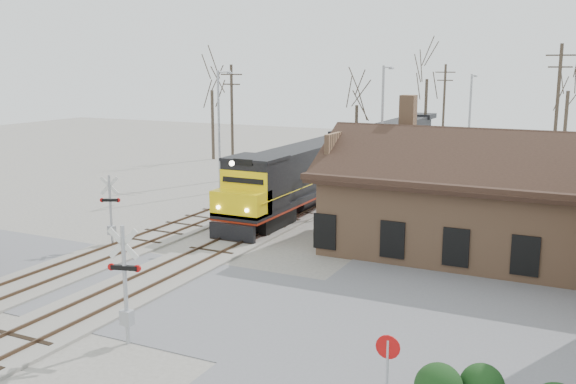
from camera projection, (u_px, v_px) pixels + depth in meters
name	position (u px, v px, depth m)	size (l,w,h in m)	color
ground	(136.00, 288.00, 27.71)	(140.00, 140.00, 0.00)	#A29C92
road	(136.00, 288.00, 27.70)	(60.00, 9.00, 0.03)	slate
track_main	(288.00, 215.00, 40.91)	(3.40, 90.00, 0.24)	#A29C92
track_siding	(228.00, 209.00, 42.85)	(3.40, 90.00, 0.24)	#A29C92
depot	(473.00, 207.00, 32.64)	(15.20, 9.31, 7.90)	#9B7050
locomotive_lead	(304.00, 175.00, 42.65)	(2.99, 20.02, 4.44)	black
locomotive_trailing	(394.00, 142.00, 60.54)	(2.99, 20.02, 4.21)	black
crossbuck_near	(125.00, 289.00, 21.84)	(1.18, 0.39, 4.22)	#A5A8AD
crossbuck_far	(111.00, 213.00, 33.88)	(1.03, 0.52, 3.85)	#A5A8AD
do_not_enter_sign	(387.00, 360.00, 17.44)	(0.69, 0.08, 2.31)	#A5A8AD
streetlight_a	(220.00, 125.00, 47.92)	(0.25, 2.04, 9.11)	#A5A8AD
streetlight_b	(383.00, 130.00, 42.69)	(0.25, 2.04, 9.47)	#A5A8AD
streetlight_c	(470.00, 122.00, 52.86)	(0.25, 2.04, 8.79)	#A5A8AD
utility_pole_a	(232.00, 120.00, 53.30)	(2.00, 0.24, 9.55)	#382D23
utility_pole_b	(444.00, 110.00, 64.88)	(2.00, 0.24, 9.61)	#382D23
utility_pole_c	(556.00, 120.00, 44.94)	(2.00, 0.24, 10.97)	#382D23
tree_a	(212.00, 79.00, 64.49)	(4.68, 4.68, 11.47)	#382D23
tree_b	(357.00, 95.00, 60.88)	(3.84, 3.84, 9.42)	#382D23
tree_c	(427.00, 66.00, 65.83)	(5.40, 5.40, 13.24)	#382D23
tree_d	(569.00, 77.00, 57.85)	(4.82, 4.82, 11.80)	#382D23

